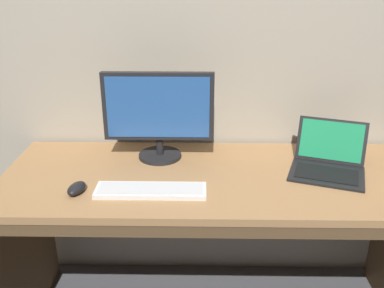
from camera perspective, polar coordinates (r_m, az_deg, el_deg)
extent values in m
cube|color=#ADA38E|center=(2.04, 3.18, 17.73)|extent=(4.18, 0.04, 2.86)
cube|color=#A87A4C|center=(1.84, 3.15, -4.49)|extent=(1.83, 0.70, 0.03)
cube|color=brown|center=(2.21, -21.49, -13.04)|extent=(0.05, 0.65, 0.75)
cube|color=brown|center=(1.57, 3.54, -11.43)|extent=(1.75, 0.02, 0.05)
cube|color=black|center=(1.91, 17.46, -3.81)|extent=(0.36, 0.32, 0.01)
cube|color=black|center=(1.90, 17.46, -3.78)|extent=(0.29, 0.22, 0.00)
cube|color=black|center=(2.02, 18.05, 0.44)|extent=(0.31, 0.18, 0.18)
cube|color=#23935B|center=(2.01, 18.05, 0.44)|extent=(0.28, 0.15, 0.16)
cylinder|color=black|center=(2.00, -4.27, -1.52)|extent=(0.20, 0.20, 0.02)
cylinder|color=black|center=(1.98, -4.31, -0.21)|extent=(0.03, 0.03, 0.08)
cube|color=black|center=(1.90, -4.52, 5.00)|extent=(0.49, 0.03, 0.31)
cube|color=#28569E|center=(1.88, -4.57, 4.84)|extent=(0.45, 0.00, 0.28)
cube|color=white|center=(1.70, -5.51, -6.19)|extent=(0.44, 0.12, 0.02)
cube|color=silver|center=(1.69, -5.52, -5.89)|extent=(0.41, 0.10, 0.00)
ellipsoid|color=black|center=(1.74, -15.11, -5.72)|extent=(0.08, 0.11, 0.04)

